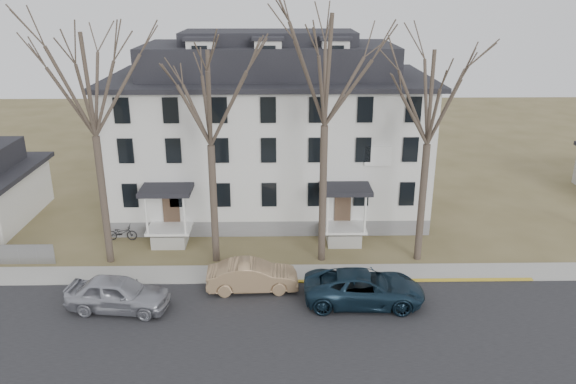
{
  "coord_description": "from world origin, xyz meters",
  "views": [
    {
      "loc": [
        -1.41,
        -18.99,
        14.58
      ],
      "look_at": [
        -0.93,
        9.0,
        4.4
      ],
      "focal_mm": 35.0,
      "sensor_mm": 36.0,
      "label": 1
    }
  ],
  "objects_px": {
    "car_tan": "(252,277)",
    "tree_mid_right": "(432,91)",
    "tree_mid_left": "(208,92)",
    "car_silver": "(118,294)",
    "tree_center": "(326,62)",
    "bicycle_left": "(122,233)",
    "tree_far_left": "(89,77)",
    "car_navy": "(364,288)",
    "boarding_house": "(270,133)"
  },
  "relations": [
    {
      "from": "bicycle_left",
      "to": "tree_far_left",
      "type": "bearing_deg",
      "value": -179.36
    },
    {
      "from": "tree_center",
      "to": "car_silver",
      "type": "xyz_separation_m",
      "value": [
        -10.13,
        -5.17,
        -10.25
      ]
    },
    {
      "from": "tree_center",
      "to": "car_tan",
      "type": "relative_size",
      "value": 3.18
    },
    {
      "from": "tree_far_left",
      "to": "car_silver",
      "type": "bearing_deg",
      "value": -70.07
    },
    {
      "from": "tree_mid_right",
      "to": "car_tan",
      "type": "height_order",
      "value": "tree_mid_right"
    },
    {
      "from": "car_silver",
      "to": "bicycle_left",
      "type": "height_order",
      "value": "car_silver"
    },
    {
      "from": "tree_mid_left",
      "to": "tree_mid_right",
      "type": "distance_m",
      "value": 11.5
    },
    {
      "from": "tree_far_left",
      "to": "tree_mid_left",
      "type": "distance_m",
      "value": 6.05
    },
    {
      "from": "boarding_house",
      "to": "tree_center",
      "type": "relative_size",
      "value": 1.41
    },
    {
      "from": "tree_far_left",
      "to": "car_tan",
      "type": "xyz_separation_m",
      "value": [
        8.21,
        -3.39,
        -9.58
      ]
    },
    {
      "from": "car_silver",
      "to": "bicycle_left",
      "type": "xyz_separation_m",
      "value": [
        -1.92,
        7.91,
        -0.35
      ]
    },
    {
      "from": "tree_mid_right",
      "to": "car_tan",
      "type": "distance_m",
      "value": 13.27
    },
    {
      "from": "car_silver",
      "to": "tree_mid_right",
      "type": "bearing_deg",
      "value": -64.25
    },
    {
      "from": "car_tan",
      "to": "car_navy",
      "type": "height_order",
      "value": "car_navy"
    },
    {
      "from": "tree_far_left",
      "to": "bicycle_left",
      "type": "height_order",
      "value": "tree_far_left"
    },
    {
      "from": "tree_center",
      "to": "car_tan",
      "type": "height_order",
      "value": "tree_center"
    },
    {
      "from": "tree_center",
      "to": "car_navy",
      "type": "xyz_separation_m",
      "value": [
        1.71,
        -4.77,
        -10.27
      ]
    },
    {
      "from": "car_navy",
      "to": "boarding_house",
      "type": "bearing_deg",
      "value": 22.28
    },
    {
      "from": "tree_mid_left",
      "to": "car_silver",
      "type": "height_order",
      "value": "tree_mid_left"
    },
    {
      "from": "car_silver",
      "to": "bicycle_left",
      "type": "relative_size",
      "value": 2.66
    },
    {
      "from": "tree_center",
      "to": "car_navy",
      "type": "height_order",
      "value": "tree_center"
    },
    {
      "from": "tree_center",
      "to": "tree_mid_right",
      "type": "height_order",
      "value": "tree_center"
    },
    {
      "from": "tree_far_left",
      "to": "car_silver",
      "type": "distance_m",
      "value": 10.98
    },
    {
      "from": "car_tan",
      "to": "bicycle_left",
      "type": "xyz_separation_m",
      "value": [
        -8.25,
        6.14,
        -0.28
      ]
    },
    {
      "from": "boarding_house",
      "to": "tree_mid_right",
      "type": "height_order",
      "value": "tree_mid_right"
    },
    {
      "from": "boarding_house",
      "to": "tree_mid_left",
      "type": "bearing_deg",
      "value": -110.2
    },
    {
      "from": "tree_mid_left",
      "to": "car_silver",
      "type": "relative_size",
      "value": 2.59
    },
    {
      "from": "boarding_house",
      "to": "tree_center",
      "type": "height_order",
      "value": "tree_center"
    },
    {
      "from": "boarding_house",
      "to": "tree_far_left",
      "type": "bearing_deg",
      "value": -137.82
    },
    {
      "from": "tree_mid_left",
      "to": "tree_far_left",
      "type": "bearing_deg",
      "value": 180.0
    },
    {
      "from": "tree_far_left",
      "to": "bicycle_left",
      "type": "bearing_deg",
      "value": 90.95
    },
    {
      "from": "car_tan",
      "to": "tree_mid_right",
      "type": "bearing_deg",
      "value": -72.67
    },
    {
      "from": "tree_mid_left",
      "to": "bicycle_left",
      "type": "relative_size",
      "value": 6.88
    },
    {
      "from": "tree_far_left",
      "to": "tree_mid_right",
      "type": "height_order",
      "value": "tree_far_left"
    },
    {
      "from": "car_navy",
      "to": "bicycle_left",
      "type": "height_order",
      "value": "car_navy"
    },
    {
      "from": "tree_far_left",
      "to": "boarding_house",
      "type": "bearing_deg",
      "value": 42.18
    },
    {
      "from": "tree_center",
      "to": "car_silver",
      "type": "bearing_deg",
      "value": -152.94
    },
    {
      "from": "tree_center",
      "to": "car_tan",
      "type": "xyz_separation_m",
      "value": [
        -3.79,
        -3.39,
        -10.32
      ]
    },
    {
      "from": "tree_far_left",
      "to": "car_navy",
      "type": "distance_m",
      "value": 17.36
    },
    {
      "from": "tree_mid_left",
      "to": "car_silver",
      "type": "xyz_separation_m",
      "value": [
        -4.13,
        -5.17,
        -8.76
      ]
    },
    {
      "from": "car_silver",
      "to": "car_tan",
      "type": "xyz_separation_m",
      "value": [
        6.33,
        1.78,
        -0.08
      ]
    },
    {
      "from": "tree_mid_right",
      "to": "car_navy",
      "type": "xyz_separation_m",
      "value": [
        -3.79,
        -4.77,
        -8.79
      ]
    },
    {
      "from": "car_navy",
      "to": "tree_far_left",
      "type": "bearing_deg",
      "value": 73.07
    },
    {
      "from": "tree_mid_right",
      "to": "car_silver",
      "type": "relative_size",
      "value": 2.59
    },
    {
      "from": "tree_far_left",
      "to": "tree_mid_right",
      "type": "bearing_deg",
      "value": 0.0
    },
    {
      "from": "tree_mid_left",
      "to": "car_tan",
      "type": "xyz_separation_m",
      "value": [
        2.21,
        -3.39,
        -8.84
      ]
    },
    {
      "from": "tree_mid_right",
      "to": "bicycle_left",
      "type": "distance_m",
      "value": 19.96
    },
    {
      "from": "tree_mid_right",
      "to": "car_navy",
      "type": "distance_m",
      "value": 10.7
    },
    {
      "from": "car_tan",
      "to": "tree_center",
      "type": "bearing_deg",
      "value": -50.9
    },
    {
      "from": "car_navy",
      "to": "tree_mid_right",
      "type": "bearing_deg",
      "value": -36.21
    }
  ]
}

